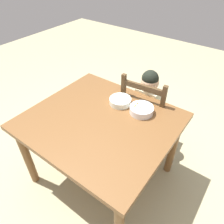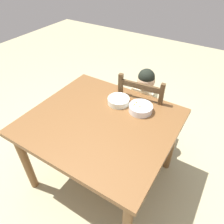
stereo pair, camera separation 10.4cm
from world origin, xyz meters
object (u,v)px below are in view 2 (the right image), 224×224
dining_table (101,129)px  spoon (133,110)px  bowl_of_carrots (141,108)px  child_figure (143,100)px  bowl_of_peas (119,100)px  dining_chair (142,114)px

dining_table → spoon: (0.16, 0.25, 0.11)m
bowl_of_carrots → spoon: bearing=-160.0°
child_figure → bowl_of_carrots: (0.11, -0.29, 0.14)m
child_figure → bowl_of_peas: 0.34m
dining_table → bowl_of_carrots: 0.37m
child_figure → spoon: 0.34m
dining_table → bowl_of_carrots: bowl_of_carrots is taller
child_figure → spoon: bearing=-81.1°
dining_table → child_figure: bearing=78.6°
bowl_of_carrots → spoon: 0.07m
bowl_of_carrots → spoon: size_ratio=1.47×
dining_chair → child_figure: (-0.01, -0.01, 0.18)m
dining_table → dining_chair: 0.61m
dining_table → child_figure: (0.11, 0.56, -0.01)m
dining_table → dining_chair: size_ratio=1.22×
bowl_of_peas → bowl_of_carrots: size_ratio=0.96×
dining_chair → bowl_of_carrots: dining_chair is taller
child_figure → bowl_of_peas: (-0.11, -0.29, 0.14)m
dining_chair → child_figure: child_figure is taller
bowl_of_peas → bowl_of_carrots: (0.21, -0.00, 0.00)m
dining_chair → bowl_of_peas: 0.45m
dining_table → bowl_of_carrots: size_ratio=5.87×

